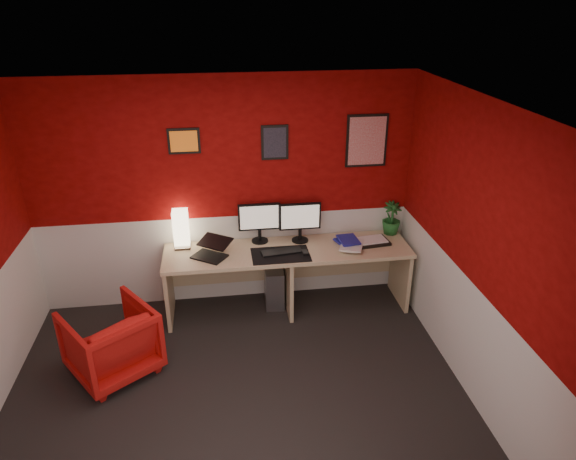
{
  "coord_description": "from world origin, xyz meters",
  "views": [
    {
      "loc": [
        -0.06,
        -3.42,
        3.23
      ],
      "look_at": [
        0.6,
        1.21,
        1.05
      ],
      "focal_mm": 32.34,
      "sensor_mm": 36.0,
      "label": 1
    }
  ],
  "objects_px": {
    "monitor_right": "(300,216)",
    "armchair": "(111,342)",
    "monitor_left": "(259,217)",
    "shoji_lamp": "(181,230)",
    "zen_tray": "(372,241)",
    "laptop": "(209,248)",
    "potted_plant": "(391,218)",
    "desk": "(288,279)",
    "pc_tower": "(274,284)"
  },
  "relations": [
    {
      "from": "desk",
      "to": "laptop",
      "type": "distance_m",
      "value": 0.95
    },
    {
      "from": "laptop",
      "to": "pc_tower",
      "type": "relative_size",
      "value": 0.73
    },
    {
      "from": "laptop",
      "to": "monitor_right",
      "type": "relative_size",
      "value": 0.57
    },
    {
      "from": "shoji_lamp",
      "to": "armchair",
      "type": "bearing_deg",
      "value": -121.93
    },
    {
      "from": "laptop",
      "to": "monitor_right",
      "type": "xyz_separation_m",
      "value": [
        0.98,
        0.25,
        0.18
      ]
    },
    {
      "from": "monitor_left",
      "to": "potted_plant",
      "type": "height_order",
      "value": "monitor_left"
    },
    {
      "from": "potted_plant",
      "to": "monitor_right",
      "type": "bearing_deg",
      "value": -177.48
    },
    {
      "from": "monitor_right",
      "to": "potted_plant",
      "type": "height_order",
      "value": "monitor_right"
    },
    {
      "from": "shoji_lamp",
      "to": "zen_tray",
      "type": "distance_m",
      "value": 2.04
    },
    {
      "from": "shoji_lamp",
      "to": "monitor_right",
      "type": "distance_m",
      "value": 1.27
    },
    {
      "from": "laptop",
      "to": "monitor_left",
      "type": "height_order",
      "value": "monitor_left"
    },
    {
      "from": "monitor_left",
      "to": "desk",
      "type": "bearing_deg",
      "value": -40.28
    },
    {
      "from": "desk",
      "to": "zen_tray",
      "type": "height_order",
      "value": "zen_tray"
    },
    {
      "from": "shoji_lamp",
      "to": "armchair",
      "type": "relative_size",
      "value": 0.56
    },
    {
      "from": "potted_plant",
      "to": "armchair",
      "type": "xyz_separation_m",
      "value": [
        -2.93,
        -1.04,
        -0.59
      ]
    },
    {
      "from": "zen_tray",
      "to": "potted_plant",
      "type": "relative_size",
      "value": 0.94
    },
    {
      "from": "zen_tray",
      "to": "armchair",
      "type": "distance_m",
      "value": 2.82
    },
    {
      "from": "laptop",
      "to": "monitor_left",
      "type": "xyz_separation_m",
      "value": [
        0.55,
        0.3,
        0.18
      ]
    },
    {
      "from": "laptop",
      "to": "armchair",
      "type": "relative_size",
      "value": 0.46
    },
    {
      "from": "desk",
      "to": "monitor_right",
      "type": "xyz_separation_m",
      "value": [
        0.16,
        0.19,
        0.66
      ]
    },
    {
      "from": "shoji_lamp",
      "to": "potted_plant",
      "type": "xyz_separation_m",
      "value": [
        2.3,
        0.02,
        -0.01
      ]
    },
    {
      "from": "monitor_left",
      "to": "monitor_right",
      "type": "xyz_separation_m",
      "value": [
        0.44,
        -0.05,
        0.0
      ]
    },
    {
      "from": "desk",
      "to": "potted_plant",
      "type": "relative_size",
      "value": 7.0
    },
    {
      "from": "monitor_left",
      "to": "armchair",
      "type": "height_order",
      "value": "monitor_left"
    },
    {
      "from": "desk",
      "to": "monitor_left",
      "type": "bearing_deg",
      "value": 139.72
    },
    {
      "from": "desk",
      "to": "laptop",
      "type": "relative_size",
      "value": 7.88
    },
    {
      "from": "potted_plant",
      "to": "laptop",
      "type": "bearing_deg",
      "value": -171.69
    },
    {
      "from": "potted_plant",
      "to": "zen_tray",
      "type": "bearing_deg",
      "value": -143.33
    },
    {
      "from": "laptop",
      "to": "armchair",
      "type": "distance_m",
      "value": 1.29
    },
    {
      "from": "laptop",
      "to": "monitor_right",
      "type": "bearing_deg",
      "value": 49.13
    },
    {
      "from": "monitor_right",
      "to": "desk",
      "type": "bearing_deg",
      "value": -130.92
    },
    {
      "from": "shoji_lamp",
      "to": "laptop",
      "type": "xyz_separation_m",
      "value": [
        0.28,
        -0.28,
        -0.09
      ]
    },
    {
      "from": "monitor_right",
      "to": "pc_tower",
      "type": "xyz_separation_m",
      "value": [
        -0.3,
        -0.02,
        -0.8
      ]
    },
    {
      "from": "pc_tower",
      "to": "armchair",
      "type": "relative_size",
      "value": 0.63
    },
    {
      "from": "monitor_right",
      "to": "pc_tower",
      "type": "bearing_deg",
      "value": -175.25
    },
    {
      "from": "pc_tower",
      "to": "desk",
      "type": "bearing_deg",
      "value": -47.28
    },
    {
      "from": "shoji_lamp",
      "to": "zen_tray",
      "type": "height_order",
      "value": "shoji_lamp"
    },
    {
      "from": "laptop",
      "to": "potted_plant",
      "type": "xyz_separation_m",
      "value": [
        2.02,
        0.3,
        0.08
      ]
    },
    {
      "from": "monitor_right",
      "to": "armchair",
      "type": "bearing_deg",
      "value": -152.36
    },
    {
      "from": "desk",
      "to": "laptop",
      "type": "bearing_deg",
      "value": -175.53
    },
    {
      "from": "monitor_left",
      "to": "monitor_right",
      "type": "distance_m",
      "value": 0.44
    },
    {
      "from": "monitor_right",
      "to": "laptop",
      "type": "bearing_deg",
      "value": -165.75
    },
    {
      "from": "desk",
      "to": "shoji_lamp",
      "type": "relative_size",
      "value": 6.5
    },
    {
      "from": "shoji_lamp",
      "to": "pc_tower",
      "type": "distance_m",
      "value": 1.2
    },
    {
      "from": "monitor_left",
      "to": "monitor_right",
      "type": "height_order",
      "value": "same"
    },
    {
      "from": "monitor_right",
      "to": "zen_tray",
      "type": "height_order",
      "value": "monitor_right"
    },
    {
      "from": "laptop",
      "to": "monitor_left",
      "type": "bearing_deg",
      "value": 63.41
    },
    {
      "from": "laptop",
      "to": "pc_tower",
      "type": "distance_m",
      "value": 0.95
    },
    {
      "from": "potted_plant",
      "to": "pc_tower",
      "type": "relative_size",
      "value": 0.82
    },
    {
      "from": "zen_tray",
      "to": "pc_tower",
      "type": "height_order",
      "value": "zen_tray"
    }
  ]
}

